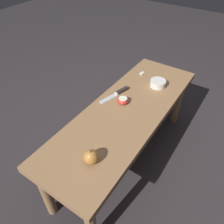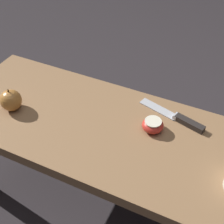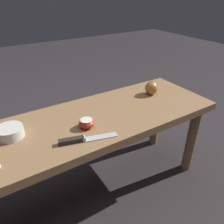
{
  "view_description": "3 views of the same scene",
  "coord_description": "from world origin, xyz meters",
  "px_view_note": "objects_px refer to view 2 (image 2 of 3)",
  "views": [
    {
      "loc": [
        -0.9,
        -0.49,
        1.37
      ],
      "look_at": [
        -0.1,
        0.05,
        0.52
      ],
      "focal_mm": 35.0,
      "sensor_mm": 36.0,
      "label": 1
    },
    {
      "loc": [
        0.23,
        -0.63,
        1.21
      ],
      "look_at": [
        -0.1,
        0.05,
        0.52
      ],
      "focal_mm": 50.0,
      "sensor_mm": 36.0,
      "label": 2
    },
    {
      "loc": [
        0.38,
        0.8,
        1.03
      ],
      "look_at": [
        -0.1,
        0.05,
        0.52
      ],
      "focal_mm": 35.0,
      "sensor_mm": 36.0,
      "label": 3
    }
  ],
  "objects_px": {
    "knife": "(180,119)",
    "wooden_bench": "(132,151)",
    "apple_whole": "(11,100)",
    "apple_cut": "(153,125)"
  },
  "relations": [
    {
      "from": "wooden_bench",
      "to": "apple_whole",
      "type": "height_order",
      "value": "apple_whole"
    },
    {
      "from": "knife",
      "to": "apple_cut",
      "type": "relative_size",
      "value": 3.46
    },
    {
      "from": "apple_whole",
      "to": "apple_cut",
      "type": "bearing_deg",
      "value": 13.32
    },
    {
      "from": "knife",
      "to": "wooden_bench",
      "type": "bearing_deg",
      "value": 64.81
    },
    {
      "from": "apple_whole",
      "to": "wooden_bench",
      "type": "bearing_deg",
      "value": 7.55
    },
    {
      "from": "apple_whole",
      "to": "apple_cut",
      "type": "relative_size",
      "value": 1.2
    },
    {
      "from": "wooden_bench",
      "to": "apple_cut",
      "type": "height_order",
      "value": "apple_cut"
    },
    {
      "from": "wooden_bench",
      "to": "apple_cut",
      "type": "bearing_deg",
      "value": 51.92
    },
    {
      "from": "knife",
      "to": "apple_cut",
      "type": "bearing_deg",
      "value": 63.27
    },
    {
      "from": "wooden_bench",
      "to": "knife",
      "type": "distance_m",
      "value": 0.19
    }
  ]
}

